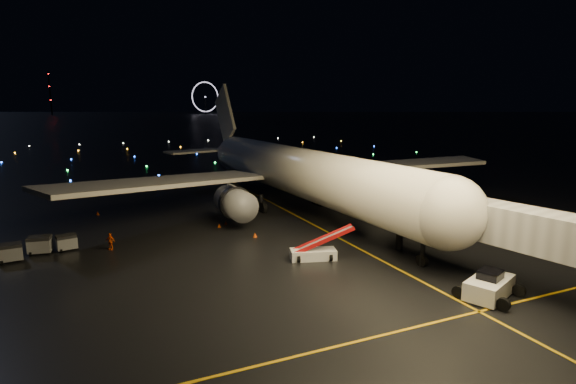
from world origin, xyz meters
The scene contains 17 objects.
ground centered at (0.00, 300.00, 0.00)m, with size 2000.00×2000.00×0.00m, color black.
lane_centre centered at (12.00, 15.00, 0.01)m, with size 0.25×80.00×0.02m, color #CD980A.
lane_cross centered at (-5.00, -10.00, 0.01)m, with size 60.00×0.25×0.02m, color #CD980A.
airliner centered at (13.01, 26.22, 8.97)m, with size 63.35×60.18×17.95m, color silver, non-canonical shape.
pushback_tug centered at (14.54, -8.47, 1.06)m, with size 4.44×2.33×2.12m, color silver.
belt_loader centered at (6.37, 4.41, 1.50)m, with size 6.19×1.69×3.00m, color silver, non-canonical shape.
crew_c centered at (-10.82, 15.10, 0.85)m, with size 1.00×0.41×1.70m, color #FA5103.
safety_cone_0 centered at (3.80, 13.35, 0.26)m, with size 0.45×0.45×0.52m, color #E84C0A.
safety_cone_1 centered at (2.41, 19.89, 0.23)m, with size 0.40×0.40×0.45m, color #E84C0A.
safety_cone_2 centered at (1.29, 18.82, 0.22)m, with size 0.39×0.39×0.45m, color #E84C0A.
safety_cone_3 centered at (-11.70, 31.30, 0.23)m, with size 0.41×0.41×0.46m, color #E84C0A.
ferris_wheel centered at (170.00, 720.00, 26.00)m, with size 50.00×4.00×52.00m, color black, non-canonical shape.
radio_mast centered at (-60.00, 740.00, 32.00)m, with size 1.80×1.80×64.00m, color black.
taxiway_lights centered at (0.00, 106.00, 0.18)m, with size 164.00×92.00×0.36m, color black, non-canonical shape.
baggage_cart_0 centered at (-14.80, 16.69, 0.77)m, with size 1.82×1.27×1.55m, color gray.
baggage_cart_1 centered at (-17.11, 16.55, 0.86)m, with size 2.02×1.42×1.72m, color gray.
baggage_cart_2 centered at (-19.39, 15.04, 0.85)m, with size 1.99×1.39×1.69m, color gray.
Camera 1 is at (-11.97, -31.24, 14.14)m, focal length 28.00 mm.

